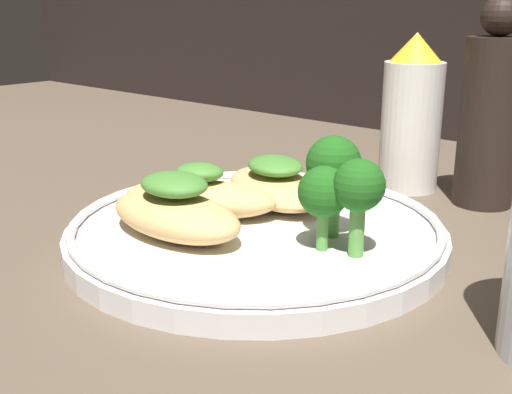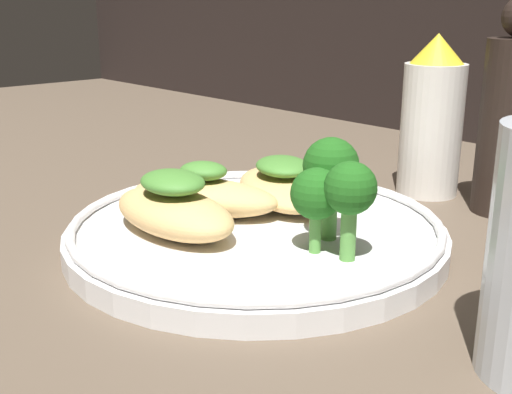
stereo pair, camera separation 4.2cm
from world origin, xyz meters
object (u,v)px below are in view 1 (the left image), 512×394
plate (256,232)px  broccoli_bunch (337,181)px  sauce_bottle (411,116)px  pepper_grinder (491,114)px

plate → broccoli_bunch: (5.93, 0.54, 4.51)cm
sauce_bottle → pepper_grinder: (6.68, 0.00, 0.93)cm
broccoli_bunch → sauce_bottle: bearing=105.4°
plate → broccoli_bunch: broccoli_bunch is taller
plate → broccoli_bunch: bearing=5.2°
sauce_bottle → plate: bearing=-92.7°
sauce_bottle → pepper_grinder: pepper_grinder is taller
plate → sauce_bottle: bearing=87.3°
sauce_bottle → pepper_grinder: 6.75cm
broccoli_bunch → sauce_bottle: sauce_bottle is taller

